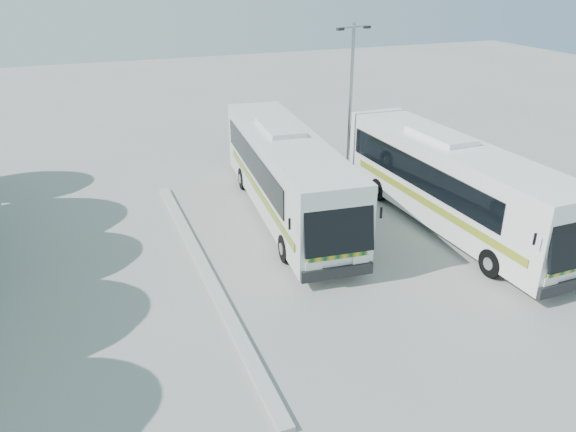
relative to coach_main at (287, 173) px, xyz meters
name	(u,v)px	position (x,y,z in m)	size (l,w,h in m)	color
ground	(287,286)	(-2.09, -5.42, -1.89)	(100.00, 100.00, 0.00)	#9A9A95
kerb_divider	(204,269)	(-4.39, -3.42, -1.81)	(0.40, 16.00, 0.15)	#B2B2AD
coach_main	(287,173)	(0.00, 0.00, 0.00)	(3.66, 12.59, 3.44)	silver
coach_adjacent	(452,183)	(5.69, -3.40, -0.01)	(2.82, 12.40, 3.42)	white
lamppost	(351,100)	(4.00, 2.27, 2.22)	(1.81, 0.55, 7.45)	#909398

